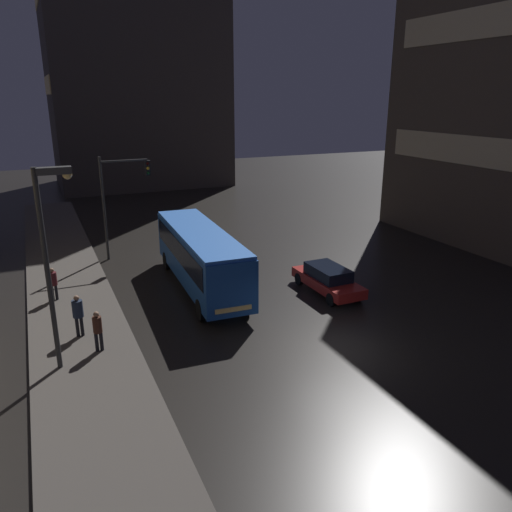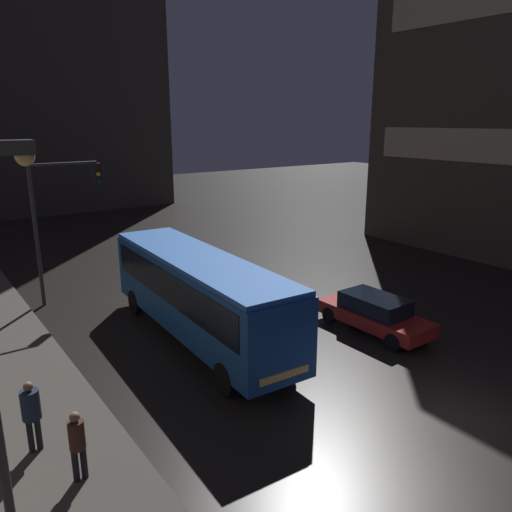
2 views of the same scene
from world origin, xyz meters
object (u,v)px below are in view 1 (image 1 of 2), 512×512
Objects in this scene: car_taxi at (328,279)px; pedestrian_far at (78,311)px; pedestrian_mid at (98,328)px; traffic_light_main at (120,191)px; bus_near at (201,253)px; street_lamp_sidewalk at (51,239)px; pedestrian_near at (53,281)px.

pedestrian_far reaches higher than car_taxi.
car_taxi is 11.69m from pedestrian_mid.
pedestrian_mid is 0.26× the size of traffic_light_main.
street_lamp_sidewalk reaches higher than bus_near.
street_lamp_sidewalk reaches higher than pedestrian_near.
pedestrian_far is at bearing 0.53° from car_taxi.
street_lamp_sidewalk is at bearing 170.01° from pedestrian_far.
bus_near is 6.39× the size of pedestrian_near.
traffic_light_main is at bearing -86.25° from pedestrian_mid.
bus_near reaches higher than pedestrian_mid.
street_lamp_sidewalk reaches higher than traffic_light_main.
pedestrian_near is 0.26× the size of traffic_light_main.
bus_near reaches higher than pedestrian_far.
pedestrian_mid is 12.78m from traffic_light_main.
pedestrian_mid is at bearing 8.55° from car_taxi.
car_taxi is at bearing -152.26° from pedestrian_near.
pedestrian_near is (-7.09, 1.14, -0.81)m from bus_near.
traffic_light_main is at bearing -12.67° from pedestrian_far.
pedestrian_near is at bearing -19.09° from car_taxi.
pedestrian_mid is at bearing -154.27° from pedestrian_far.
bus_near is at bearing 38.82° from street_lamp_sidewalk.
car_taxi is (5.72, -3.13, -1.22)m from bus_near.
bus_near is 1.43× the size of street_lamp_sidewalk.
pedestrian_near is 0.99× the size of pedestrian_mid.
car_taxi is at bearing -82.01° from pedestrian_far.
pedestrian_far is at bearing -109.45° from traffic_light_main.
traffic_light_main reaches higher than pedestrian_near.
traffic_light_main is (3.67, 10.38, 2.96)m from pedestrian_far.
pedestrian_mid is 1.72m from pedestrian_far.
bus_near is 7.84m from traffic_light_main.
car_taxi is 13.51m from pedestrian_near.
pedestrian_mid is at bearing 147.98° from pedestrian_near.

